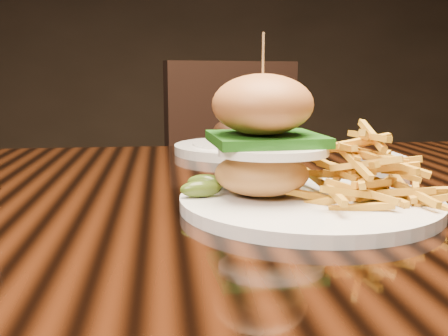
{
  "coord_description": "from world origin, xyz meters",
  "views": [
    {
      "loc": [
        -0.13,
        -0.73,
        0.91
      ],
      "look_at": [
        -0.06,
        -0.16,
        0.81
      ],
      "focal_mm": 42.0,
      "sensor_mm": 36.0,
      "label": 1
    }
  ],
  "objects": [
    {
      "name": "chair_far",
      "position": [
        0.14,
        0.89,
        0.54
      ],
      "size": [
        0.57,
        0.57,
        0.95
      ],
      "rotation": [
        0.0,
        0.0,
        0.28
      ],
      "color": "black",
      "rests_on": "ground"
    },
    {
      "name": "burger_plate",
      "position": [
        0.05,
        -0.12,
        0.81
      ],
      "size": [
        0.32,
        0.32,
        0.21
      ],
      "rotation": [
        0.0,
        0.0,
        -0.14
      ],
      "color": "silver",
      "rests_on": "dining_table"
    },
    {
      "name": "far_dish",
      "position": [
        0.02,
        0.33,
        0.77
      ],
      "size": [
        0.26,
        0.26,
        0.09
      ],
      "rotation": [
        0.0,
        0.0,
        0.16
      ],
      "color": "silver",
      "rests_on": "dining_table"
    },
    {
      "name": "dining_table",
      "position": [
        0.0,
        0.0,
        0.67
      ],
      "size": [
        1.6,
        0.9,
        0.75
      ],
      "color": "black",
      "rests_on": "ground"
    },
    {
      "name": "ramekin",
      "position": [
        0.23,
        0.08,
        0.77
      ],
      "size": [
        0.07,
        0.07,
        0.03
      ],
      "primitive_type": "cube",
      "rotation": [
        0.0,
        0.0,
        0.07
      ],
      "color": "silver",
      "rests_on": "dining_table"
    }
  ]
}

